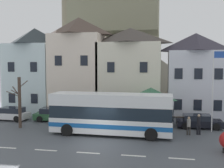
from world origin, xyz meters
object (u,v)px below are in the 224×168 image
object	(u,v)px
townhouse_01	(79,66)
pedestrian_01	(189,124)
pedestrian_00	(199,124)
parked_car_01	(199,121)
townhouse_00	(35,70)
hilltop_castle	(118,59)
flagpole	(214,85)
bus_shelter	(151,94)
townhouse_03	(195,76)
bare_tree_01	(20,102)
public_bench	(174,116)
parked_car_00	(55,114)
parked_car_02	(11,114)
townhouse_02	(130,72)
transit_bus	(111,114)

from	to	relation	value
townhouse_01	pedestrian_01	xyz separation A→B (m)	(12.05, -8.19, -4.81)
pedestrian_00	parked_car_01	bearing A→B (deg)	82.70
townhouse_00	hilltop_castle	world-z (taller)	hilltop_castle
townhouse_00	parked_car_01	size ratio (longest dim) A/B	2.51
hilltop_castle	flagpole	xyz separation A→B (m)	(12.22, -23.52, -2.85)
bus_shelter	townhouse_03	bearing A→B (deg)	45.14
bare_tree_01	flagpole	bearing A→B (deg)	5.74
pedestrian_01	public_bench	size ratio (longest dim) A/B	0.88
parked_car_01	pedestrian_00	world-z (taller)	pedestrian_00
bus_shelter	pedestrian_00	world-z (taller)	bus_shelter
parked_car_00	parked_car_02	size ratio (longest dim) A/B	1.16
pedestrian_01	parked_car_02	bearing A→B (deg)	170.92
parked_car_01	pedestrian_00	distance (m)	2.60
townhouse_02	pedestrian_00	distance (m)	11.22
parked_car_02	townhouse_01	bearing A→B (deg)	-135.04
bus_shelter	public_bench	size ratio (longest dim) A/B	2.07
public_bench	parked_car_02	bearing A→B (deg)	-170.99
townhouse_02	bus_shelter	distance (m)	5.93
townhouse_01	pedestrian_00	size ratio (longest dim) A/B	6.63
townhouse_01	townhouse_03	bearing A→B (deg)	-0.76
townhouse_02	bare_tree_01	distance (m)	12.80
public_bench	pedestrian_01	bearing A→B (deg)	-80.30
pedestrian_00	townhouse_03	bearing A→B (deg)	86.00
bus_shelter	townhouse_00	bearing A→B (deg)	160.27
flagpole	pedestrian_00	bearing A→B (deg)	-136.32
pedestrian_00	townhouse_02	bearing A→B (deg)	129.84
townhouse_00	parked_car_02	distance (m)	7.31
parked_car_02	pedestrian_00	world-z (taller)	pedestrian_00
transit_bus	parked_car_02	size ratio (longest dim) A/B	2.61
bus_shelter	public_bench	xyz separation A→B (m)	(2.32, 2.18, -2.51)
townhouse_02	pedestrian_00	world-z (taller)	townhouse_02
flagpole	bus_shelter	bearing A→B (deg)	161.47
townhouse_02	bus_shelter	world-z (taller)	townhouse_02
flagpole	parked_car_00	bearing A→B (deg)	173.24
townhouse_02	bare_tree_01	bearing A→B (deg)	-137.44
hilltop_castle	flagpole	bearing A→B (deg)	-62.54
pedestrian_01	public_bench	xyz separation A→B (m)	(-0.95, 5.54, -0.42)
townhouse_03	pedestrian_01	xyz separation A→B (m)	(-1.37, -8.01, -3.74)
pedestrian_01	flagpole	xyz separation A→B (m)	(2.16, 1.53, 3.18)
parked_car_02	flagpole	size ratio (longest dim) A/B	0.55
parked_car_00	pedestrian_01	distance (m)	13.52
townhouse_00	bare_tree_01	distance (m)	9.62
transit_bus	bare_tree_01	world-z (taller)	bare_tree_01
transit_bus	bare_tree_01	size ratio (longest dim) A/B	2.16
townhouse_00	flagpole	size ratio (longest dim) A/B	1.47
townhouse_00	flagpole	xyz separation A→B (m)	(20.03, -7.06, -1.10)
townhouse_00	parked_car_02	world-z (taller)	townhouse_00
parked_car_01	public_bench	bearing A→B (deg)	125.50
townhouse_01	flagpole	bearing A→B (deg)	-25.09
townhouse_00	parked_car_02	size ratio (longest dim) A/B	2.67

